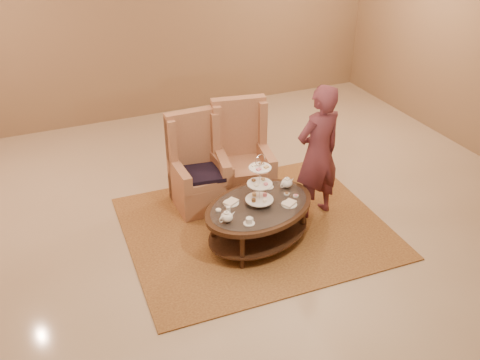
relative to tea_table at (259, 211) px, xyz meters
name	(u,v)px	position (x,y,z in m)	size (l,w,h in m)	color
ground	(248,241)	(-0.11, 0.04, -0.41)	(8.00, 8.00, 0.00)	tan
ceiling	(248,241)	(-0.11, 0.04, -0.41)	(8.00, 8.00, 0.02)	white
wall_back	(146,11)	(-0.11, 4.04, 1.34)	(8.00, 0.04, 3.50)	#8D6D4D
rug	(255,227)	(0.08, 0.26, -0.40)	(3.03, 2.56, 0.02)	olive
tea_table	(259,211)	(0.00, 0.00, 0.00)	(1.56, 1.29, 1.12)	black
armchair_left	(198,175)	(-0.34, 1.05, -0.01)	(0.65, 0.67, 1.18)	#AA7050
armchair_right	(242,165)	(0.24, 1.03, 0.02)	(0.79, 0.81, 1.26)	#AA7050
person	(318,153)	(0.86, 0.26, 0.43)	(0.66, 0.49, 1.67)	#56242D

